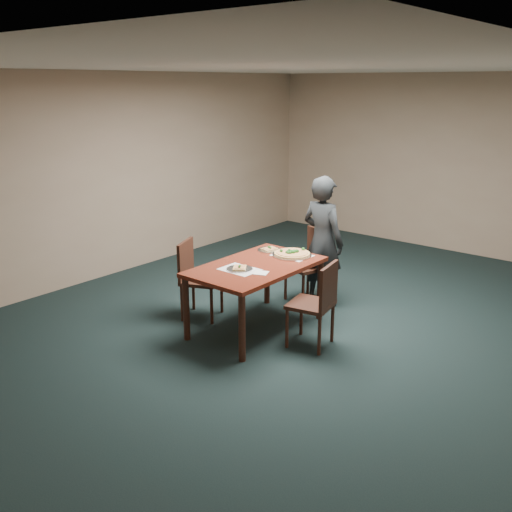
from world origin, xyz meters
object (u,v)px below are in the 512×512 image
Objects in this scene: diner at (323,241)px; slice_plate_far at (269,249)px; chair_left at (195,274)px; slice_plate_near at (240,268)px; pizza_pan at (292,254)px; chair_right at (318,300)px; dining_table at (256,273)px; chair_far at (311,261)px.

slice_plate_far is (-0.37, -0.58, -0.04)m from diner.
chair_left reaches higher than slice_plate_near.
diner is 3.54× the size of pizza_pan.
diner is at bearing -159.78° from chair_right.
chair_left and chair_right have the same top height.
chair_left is 1.15m from pizza_pan.
chair_far is at bearing 91.75° from dining_table.
chair_far is at bearing -53.96° from chair_left.
chair_left is 2.01× the size of pizza_pan.
chair_far is at bearing 0.64° from diner.
chair_right is 1.14m from slice_plate_far.
diner is at bearing 83.03° from dining_table.
chair_far reaches higher than dining_table.
chair_right is 3.25× the size of slice_plate_near.
dining_table is at bearing -96.75° from chair_right.
chair_left is 0.92m from slice_plate_far.
slice_plate_near is at bearing -75.38° from slice_plate_far.
chair_far is (-0.03, 1.13, -0.14)m from dining_table.
pizza_pan reaches higher than slice_plate_near.
slice_plate_near is at bearing -119.47° from chair_left.
slice_plate_near reaches higher than dining_table.
slice_plate_far is (-1.00, 0.47, 0.25)m from chair_right.
slice_plate_far is (-0.33, 0.00, -0.01)m from pizza_pan.
diner is at bearing 11.44° from chair_far.
chair_left is at bearing -92.66° from chair_right.
dining_table is at bearing 82.89° from slice_plate_near.
dining_table is 0.59m from slice_plate_far.
chair_right is at bearing 20.15° from slice_plate_near.
chair_right is (1.55, 0.23, 0.00)m from chair_left.
dining_table is 1.65× the size of chair_far.
diner is 5.72× the size of slice_plate_far.
slice_plate_near is (-0.13, -0.77, -0.01)m from pizza_pan.
pizza_pan is 0.78m from slice_plate_near.
diner reaches higher than slice_plate_far.
chair_right reaches higher than dining_table.
chair_far is 3.25× the size of slice_plate_far.
slice_plate_far is (0.55, 0.70, 0.25)m from chair_left.
diner is at bearing 83.01° from slice_plate_near.
chair_right is 0.89m from slice_plate_near.
slice_plate_near is at bearing -80.81° from chair_right.
slice_plate_far is at bearing 64.27° from diner.
diner reaches higher than dining_table.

